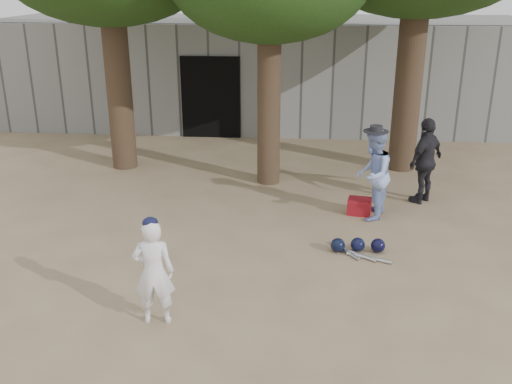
# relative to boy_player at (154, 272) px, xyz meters

# --- Properties ---
(ground) EXTENTS (70.00, 70.00, 0.00)m
(ground) POSITION_rel_boy_player_xyz_m (0.48, 1.28, -0.70)
(ground) COLOR #937C5E
(ground) RESTS_ON ground
(boy_player) EXTENTS (0.55, 0.40, 1.40)m
(boy_player) POSITION_rel_boy_player_xyz_m (0.00, 0.00, 0.00)
(boy_player) COLOR white
(boy_player) RESTS_ON ground
(spectator_blue) EXTENTS (0.82, 0.94, 1.66)m
(spectator_blue) POSITION_rel_boy_player_xyz_m (3.06, 3.66, 0.13)
(spectator_blue) COLOR #93A9E4
(spectator_blue) RESTS_ON ground
(spectator_dark) EXTENTS (0.97, 1.00, 1.68)m
(spectator_dark) POSITION_rel_boy_player_xyz_m (4.16, 4.56, 0.14)
(spectator_dark) COLOR black
(spectator_dark) RESTS_ON ground
(red_bag) EXTENTS (0.47, 0.39, 0.30)m
(red_bag) POSITION_rel_boy_player_xyz_m (2.88, 3.81, -0.55)
(red_bag) COLOR maroon
(red_bag) RESTS_ON ground
(back_building) EXTENTS (16.00, 5.24, 3.00)m
(back_building) POSITION_rel_boy_player_xyz_m (0.48, 11.61, 0.80)
(back_building) COLOR gray
(back_building) RESTS_ON ground
(helmet_row) EXTENTS (0.87, 0.28, 0.23)m
(helmet_row) POSITION_rel_boy_player_xyz_m (2.72, 2.22, -0.59)
(helmet_row) COLOR black
(helmet_row) RESTS_ON ground
(bat_pile) EXTENTS (0.93, 0.71, 0.06)m
(bat_pile) POSITION_rel_boy_player_xyz_m (2.70, 2.07, -0.67)
(bat_pile) COLOR #B3B3BA
(bat_pile) RESTS_ON ground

